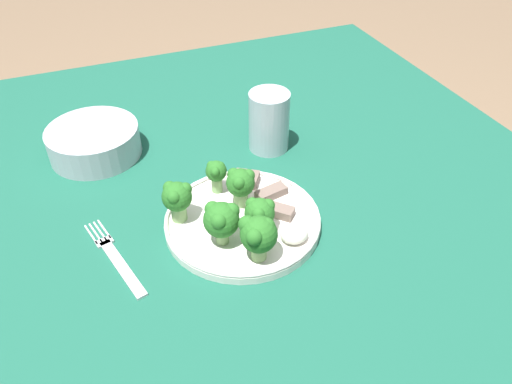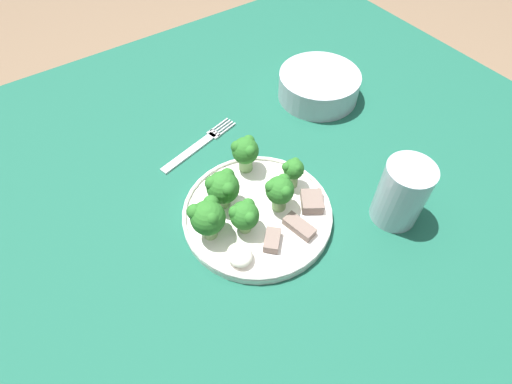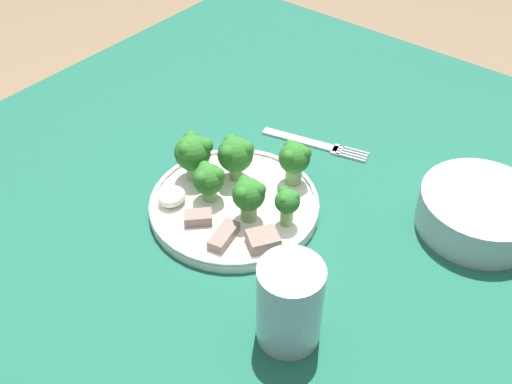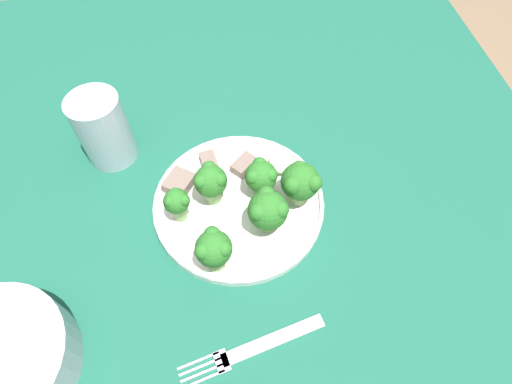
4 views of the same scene
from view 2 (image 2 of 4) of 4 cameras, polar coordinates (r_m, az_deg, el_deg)
name	(u,v)px [view 2 (image 2 of 4)]	position (r m, az deg, el deg)	size (l,w,h in m)	color
ground_plane	(277,336)	(1.29, 2.97, -19.85)	(8.00, 8.00, 0.00)	#7F664C
table	(290,221)	(0.73, 4.95, -4.14)	(1.15, 1.14, 0.70)	#195642
dinner_plate	(257,214)	(0.62, 0.18, -3.10)	(0.23, 0.23, 0.02)	white
fork	(199,145)	(0.74, -8.19, 6.60)	(0.06, 0.17, 0.00)	silver
cream_bowl	(319,86)	(0.83, 8.94, 14.71)	(0.16, 0.16, 0.05)	#B7BCC6
drinking_glass	(401,196)	(0.63, 19.95, -0.52)	(0.07, 0.07, 0.11)	#B2C1CC
broccoli_floret_near_rim_left	(223,187)	(0.60, -4.74, 0.72)	(0.05, 0.05, 0.07)	#7FA866
broccoli_floret_center_left	(245,151)	(0.65, -1.54, 5.83)	(0.05, 0.04, 0.06)	#7FA866
broccoli_floret_back_left	(206,216)	(0.57, -7.10, -3.35)	(0.05, 0.05, 0.07)	#7FA866
broccoli_floret_front_left	(280,191)	(0.59, 3.42, 0.20)	(0.04, 0.04, 0.06)	#7FA866
broccoli_floret_center_back	(244,215)	(0.57, -1.65, -3.33)	(0.04, 0.04, 0.06)	#7FA866
broccoli_floret_mid_cluster	(292,171)	(0.63, 5.24, 3.06)	(0.03, 0.03, 0.06)	#7FA866
meat_slice_front_slice	(272,240)	(0.58, 2.32, -6.89)	(0.04, 0.04, 0.01)	#756056
meat_slice_middle_slice	(299,227)	(0.60, 6.21, -4.93)	(0.05, 0.03, 0.01)	#756056
meat_slice_rear_slice	(314,200)	(0.63, 8.23, -1.20)	(0.05, 0.05, 0.02)	#756056
sauce_dollop	(240,255)	(0.57, -2.37, -8.97)	(0.04, 0.04, 0.02)	silver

